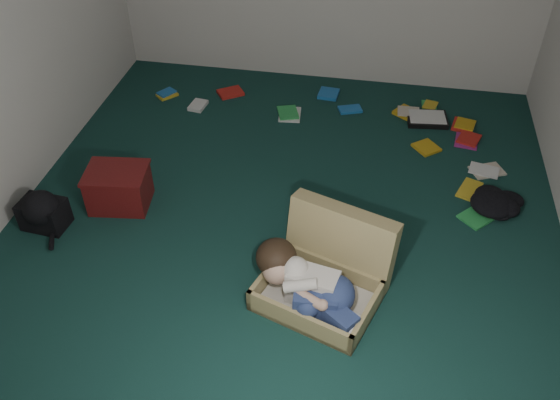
% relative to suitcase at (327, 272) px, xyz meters
% --- Properties ---
extents(floor, '(4.50, 4.50, 0.00)m').
position_rel_suitcase_xyz_m(floor, '(-0.38, 0.57, -0.16)').
color(floor, '#12352F').
rests_on(floor, ground).
extents(wall_front, '(4.50, 0.00, 4.50)m').
position_rel_suitcase_xyz_m(wall_front, '(-0.38, -1.68, 1.14)').
color(wall_front, silver).
rests_on(wall_front, ground).
extents(suitcase, '(0.91, 0.90, 0.53)m').
position_rel_suitcase_xyz_m(suitcase, '(0.00, 0.00, 0.00)').
color(suitcase, tan).
rests_on(suitcase, floor).
extents(person, '(0.71, 0.55, 0.33)m').
position_rel_suitcase_xyz_m(person, '(-0.11, -0.15, 0.04)').
color(person, silver).
rests_on(person, suitcase).
extents(maroon_bin, '(0.49, 0.41, 0.31)m').
position_rel_suitcase_xyz_m(maroon_bin, '(-1.64, 0.57, -0.00)').
color(maroon_bin, '#5A1212').
rests_on(maroon_bin, floor).
extents(backpack, '(0.42, 0.35, 0.24)m').
position_rel_suitcase_xyz_m(backpack, '(-2.08, 0.24, -0.04)').
color(backpack, black).
rests_on(backpack, floor).
extents(clothing_pile, '(0.48, 0.44, 0.13)m').
position_rel_suitcase_xyz_m(clothing_pile, '(1.20, 1.05, -0.10)').
color(clothing_pile, black).
rests_on(clothing_pile, floor).
extents(paper_tray, '(0.38, 0.31, 0.05)m').
position_rel_suitcase_xyz_m(paper_tray, '(0.66, 2.17, -0.13)').
color(paper_tray, black).
rests_on(paper_tray, floor).
extents(book_scatter, '(3.16, 1.82, 0.02)m').
position_rel_suitcase_xyz_m(book_scatter, '(0.11, 1.95, -0.15)').
color(book_scatter, gold).
rests_on(book_scatter, floor).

